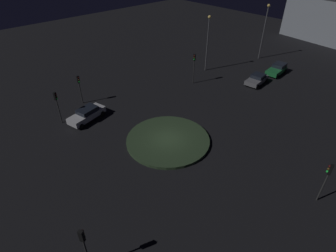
{
  "coord_description": "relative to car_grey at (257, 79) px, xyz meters",
  "views": [
    {
      "loc": [
        15.55,
        16.7,
        17.9
      ],
      "look_at": [
        0.0,
        0.0,
        1.95
      ],
      "focal_mm": 29.1,
      "sensor_mm": 36.0,
      "label": 1
    }
  ],
  "objects": [
    {
      "name": "car_green",
      "position": [
        -5.41,
        0.2,
        0.04
      ],
      "size": [
        4.18,
        2.37,
        1.46
      ],
      "rotation": [
        0.0,
        0.0,
        6.37
      ],
      "color": "#1E7238",
      "rests_on": "ground_plane"
    },
    {
      "name": "traffic_light_south",
      "position": [
        21.57,
        -12.29,
        2.0
      ],
      "size": [
        0.34,
        0.38,
        3.81
      ],
      "rotation": [
        0.0,
        0.0,
        1.77
      ],
      "color": "#2D2D2D",
      "rests_on": "ground_plane"
    },
    {
      "name": "traffic_light_southwest",
      "position": [
        6.74,
        -6.46,
        2.43
      ],
      "size": [
        0.4,
        0.37,
        4.44
      ],
      "rotation": [
        0.0,
        0.0,
        0.56
      ],
      "color": "#2D2D2D",
      "rests_on": "ground_plane"
    },
    {
      "name": "ground_plane",
      "position": [
        18.92,
        1.18,
        -0.72
      ],
      "size": [
        114.32,
        114.32,
        0.0
      ],
      "primitive_type": "plane",
      "color": "black"
    },
    {
      "name": "traffic_light_north",
      "position": [
        15.31,
        15.31,
        2.06
      ],
      "size": [
        0.35,
        0.38,
        3.9
      ],
      "rotation": [
        0.0,
        0.0,
        -1.32
      ],
      "color": "#2D2D2D",
      "rests_on": "ground_plane"
    },
    {
      "name": "car_grey",
      "position": [
        0.0,
        0.0,
        0.0
      ],
      "size": [
        4.27,
        2.47,
        1.39
      ],
      "rotation": [
        0.0,
        0.0,
        6.39
      ],
      "color": "slate",
      "rests_on": "ground_plane"
    },
    {
      "name": "streetlamp_southwest",
      "position": [
        1.75,
        -8.38,
        4.61
      ],
      "size": [
        0.49,
        0.49,
        8.51
      ],
      "color": "#4C4C51",
      "rests_on": "ground_plane"
    },
    {
      "name": "car_silver",
      "position": [
        23.06,
        -8.35,
        0.05
      ],
      "size": [
        4.82,
        2.77,
        1.49
      ],
      "rotation": [
        0.0,
        0.0,
        3.37
      ],
      "color": "silver",
      "rests_on": "ground_plane"
    },
    {
      "name": "streetlamp_west",
      "position": [
        -9.23,
        -5.33,
        4.91
      ],
      "size": [
        0.49,
        0.49,
        9.03
      ],
      "color": "#4C4C51",
      "rests_on": "ground_plane"
    },
    {
      "name": "traffic_light_northeast",
      "position": [
        31.79,
        7.6,
        2.12
      ],
      "size": [
        0.4,
        0.37,
        3.98
      ],
      "rotation": [
        0.0,
        0.0,
        -2.68
      ],
      "color": "#2D2D2D",
      "rests_on": "ground_plane"
    },
    {
      "name": "traffic_light_southeast",
      "position": [
        25.58,
        -9.81,
        2.1
      ],
      "size": [
        0.37,
        0.4,
        3.96
      ],
      "rotation": [
        0.0,
        0.0,
        2.12
      ],
      "color": "#2D2D2D",
      "rests_on": "ground_plane"
    },
    {
      "name": "roundabout_island",
      "position": [
        18.92,
        1.18,
        -0.56
      ],
      "size": [
        8.82,
        8.82,
        0.31
      ],
      "primitive_type": "cylinder",
      "color": "#2D4228",
      "rests_on": "ground_plane"
    }
  ]
}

